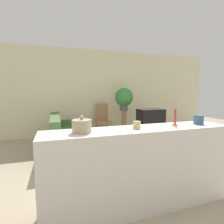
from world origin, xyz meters
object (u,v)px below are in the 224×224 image
at_px(couch, 70,139).
at_px(potted_plant, 124,98).
at_px(television, 150,118).
at_px(wooden_chair, 103,118).
at_px(decorative_bowl, 82,126).

relative_size(couch, potted_plant, 2.55).
bearing_deg(television, wooden_chair, 136.65).
height_order(wooden_chair, decorative_bowl, decorative_bowl).
height_order(television, decorative_bowl, decorative_bowl).
distance_m(couch, television, 2.23).
bearing_deg(couch, decorative_bowl, -90.93).
xyz_separation_m(wooden_chair, decorative_bowl, (-1.15, -3.43, 0.47)).
bearing_deg(wooden_chair, decorative_bowl, -108.46).
bearing_deg(television, potted_plant, 121.86).
bearing_deg(wooden_chair, television, -43.35).
bearing_deg(couch, wooden_chair, 46.30).
height_order(couch, potted_plant, potted_plant).
xyz_separation_m(potted_plant, decorative_bowl, (-1.75, -3.18, -0.18)).
distance_m(couch, wooden_chair, 1.62).
bearing_deg(decorative_bowl, television, 47.29).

